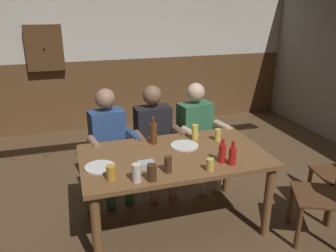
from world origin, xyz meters
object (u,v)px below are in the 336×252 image
(person_0, at_px, (110,140))
(bottle_2, at_px, (153,133))
(person_1, at_px, (155,135))
(bottle_1, at_px, (232,155))
(dining_table, at_px, (174,164))
(pint_glass_5, at_px, (137,173))
(pint_glass_1, at_px, (210,165))
(pint_glass_4, at_px, (218,135))
(bottle_0, at_px, (222,153))
(condiment_caddy, at_px, (146,164))
(chair_empty_near_left, at_px, (329,194))
(pint_glass_2, at_px, (152,173))
(plate_0, at_px, (184,146))
(pint_glass_6, at_px, (195,132))
(wall_dart_cabinet, at_px, (44,48))
(pint_glass_3, at_px, (168,164))
(plate_1, at_px, (100,167))
(person_2, at_px, (198,130))
(table_candle, at_px, (223,153))
(pint_glass_0, at_px, (111,173))

(person_0, bearing_deg, bottle_2, 122.96)
(person_1, height_order, bottle_1, person_1)
(dining_table, distance_m, pint_glass_5, 0.61)
(pint_glass_1, height_order, pint_glass_4, pint_glass_4)
(bottle_0, bearing_deg, pint_glass_1, -144.53)
(condiment_caddy, bearing_deg, bottle_1, -13.06)
(chair_empty_near_left, distance_m, pint_glass_2, 1.65)
(plate_0, relative_size, pint_glass_6, 1.73)
(pint_glass_4, bearing_deg, pint_glass_1, -120.26)
(wall_dart_cabinet, bearing_deg, person_1, -61.99)
(condiment_caddy, bearing_deg, pint_glass_3, -42.46)
(dining_table, relative_size, pint_glass_1, 15.89)
(condiment_caddy, bearing_deg, pint_glass_6, 36.14)
(person_1, height_order, condiment_caddy, person_1)
(pint_glass_2, bearing_deg, chair_empty_near_left, -7.44)
(plate_1, xyz_separation_m, pint_glass_3, (0.54, -0.24, 0.06))
(pint_glass_4, bearing_deg, wall_dart_cabinet, 121.73)
(person_2, distance_m, pint_glass_2, 1.43)
(bottle_1, height_order, pint_glass_2, bottle_1)
(chair_empty_near_left, bearing_deg, dining_table, 90.00)
(condiment_caddy, bearing_deg, pint_glass_5, -120.74)
(pint_glass_4, xyz_separation_m, pint_glass_5, (-0.97, -0.58, 0.01))
(person_0, distance_m, plate_0, 0.88)
(chair_empty_near_left, xyz_separation_m, pint_glass_2, (-1.59, 0.21, 0.36))
(table_candle, xyz_separation_m, pint_glass_2, (-0.74, -0.23, 0.03))
(person_2, relative_size, pint_glass_4, 9.96)
(dining_table, relative_size, pint_glass_0, 14.07)
(plate_1, bearing_deg, pint_glass_1, -19.99)
(bottle_0, relative_size, pint_glass_5, 1.45)
(dining_table, bearing_deg, person_0, 124.82)
(person_1, distance_m, pint_glass_3, 1.06)
(plate_1, bearing_deg, person_1, 48.92)
(person_0, height_order, pint_glass_6, person_0)
(dining_table, distance_m, person_2, 0.90)
(plate_1, height_order, pint_glass_6, pint_glass_6)
(table_candle, distance_m, bottle_1, 0.17)
(pint_glass_5, bearing_deg, dining_table, 41.75)
(table_candle, bearing_deg, pint_glass_3, -166.59)
(dining_table, xyz_separation_m, person_0, (-0.51, 0.73, 0.02))
(chair_empty_near_left, distance_m, plate_1, 2.06)
(wall_dart_cabinet, bearing_deg, bottle_2, -68.18)
(person_0, relative_size, plate_1, 4.79)
(dining_table, height_order, person_2, person_2)
(person_0, relative_size, pint_glass_3, 8.71)
(plate_1, relative_size, pint_glass_2, 1.86)
(pint_glass_2, height_order, pint_glass_3, pint_glass_3)
(wall_dart_cabinet, bearing_deg, pint_glass_5, -77.58)
(bottle_0, xyz_separation_m, pint_glass_3, (-0.51, -0.04, -0.02))
(person_1, distance_m, table_candle, 1.00)
(person_2, xyz_separation_m, pint_glass_3, (-0.69, -1.04, 0.16))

